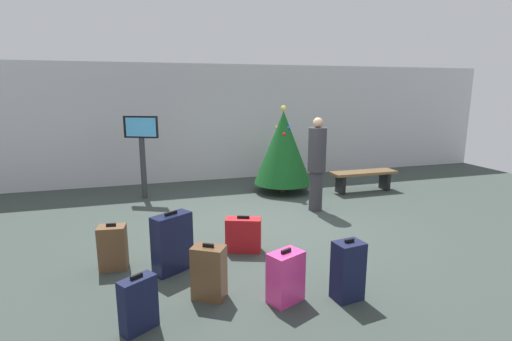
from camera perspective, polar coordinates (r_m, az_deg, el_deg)
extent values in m
plane|color=#38423D|center=(6.98, 1.65, -7.84)|extent=(16.00, 16.00, 0.00)
cube|color=silver|center=(10.28, -5.04, 7.02)|extent=(16.00, 0.20, 2.98)
cylinder|color=#4C3319|center=(9.08, 3.92, -2.47)|extent=(0.12, 0.12, 0.22)
cone|color=#14511E|center=(8.90, 4.00, 3.41)|extent=(1.33, 1.33, 1.66)
sphere|color=#F2D84C|center=(8.81, 4.09, 9.14)|extent=(0.12, 0.12, 0.12)
sphere|color=red|center=(8.66, 4.19, 5.35)|extent=(0.08, 0.08, 0.08)
sphere|color=yellow|center=(8.86, 3.12, 6.34)|extent=(0.08, 0.08, 0.08)
sphere|color=red|center=(9.08, 1.86, 2.66)|extent=(0.08, 0.08, 0.08)
sphere|color=red|center=(9.30, 3.00, 2.29)|extent=(0.08, 0.08, 0.08)
sphere|color=blue|center=(8.75, 4.77, 6.26)|extent=(0.08, 0.08, 0.08)
cylinder|color=#333338|center=(8.77, -16.25, 0.30)|extent=(0.12, 0.12, 1.33)
cube|color=black|center=(8.64, -16.60, 6.17)|extent=(0.71, 0.39, 0.47)
cube|color=#4CB2F2|center=(8.59, -16.60, 6.14)|extent=(0.61, 0.29, 0.40)
cube|color=brown|center=(9.37, 15.55, -0.29)|extent=(1.57, 0.44, 0.06)
cube|color=black|center=(9.12, 12.33, -2.00)|extent=(0.08, 0.35, 0.42)
cube|color=black|center=(9.74, 18.41, -1.46)|extent=(0.08, 0.35, 0.42)
cylinder|color=#333338|center=(7.73, 8.79, -2.95)|extent=(0.26, 0.26, 0.79)
cylinder|color=#333338|center=(7.56, 8.99, 3.06)|extent=(0.42, 0.42, 0.85)
sphere|color=tan|center=(7.50, 9.11, 6.98)|extent=(0.19, 0.19, 0.19)
cube|color=#B2191E|center=(5.79, -1.87, -9.44)|extent=(0.56, 0.39, 0.51)
cube|color=black|center=(5.69, -1.88, -6.88)|extent=(0.18, 0.09, 0.04)
cube|color=#141938|center=(5.25, -12.21, -10.40)|extent=(0.56, 0.47, 0.78)
cube|color=black|center=(5.11, -12.42, -6.14)|extent=(0.17, 0.12, 0.04)
cube|color=#E5388C|center=(4.51, 4.39, -15.36)|extent=(0.45, 0.39, 0.59)
cube|color=black|center=(4.38, 4.45, -11.72)|extent=(0.14, 0.08, 0.04)
cube|color=brown|center=(5.57, -20.32, -10.59)|extent=(0.38, 0.29, 0.60)
cube|color=black|center=(5.46, -20.56, -7.50)|extent=(0.13, 0.04, 0.04)
cube|color=#141938|center=(4.20, -16.93, -18.33)|extent=(0.39, 0.33, 0.56)
cube|color=black|center=(4.06, -17.19, -14.66)|extent=(0.12, 0.09, 0.04)
cube|color=#141938|center=(4.65, 13.37, -14.16)|extent=(0.36, 0.29, 0.68)
cube|color=black|center=(4.50, 13.59, -10.01)|extent=(0.12, 0.05, 0.04)
cube|color=brown|center=(4.59, -6.93, -14.69)|extent=(0.43, 0.39, 0.62)
cube|color=black|center=(4.45, -7.04, -10.86)|extent=(0.13, 0.09, 0.04)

